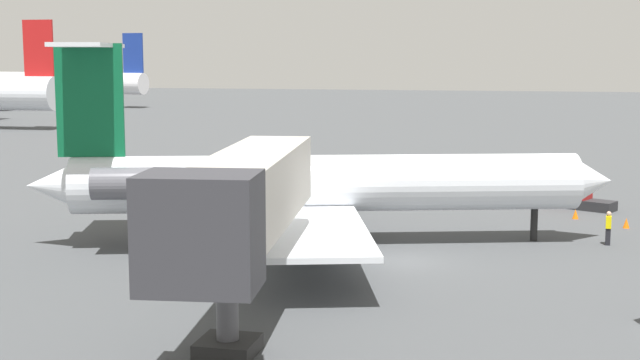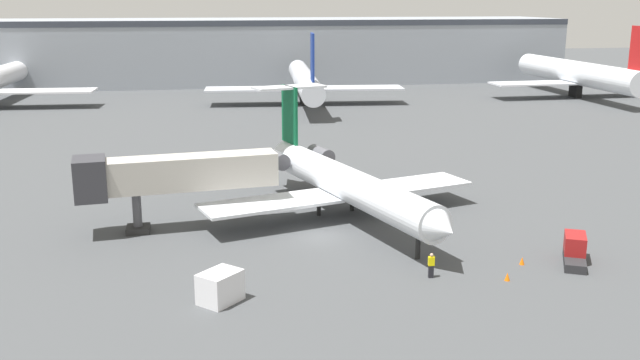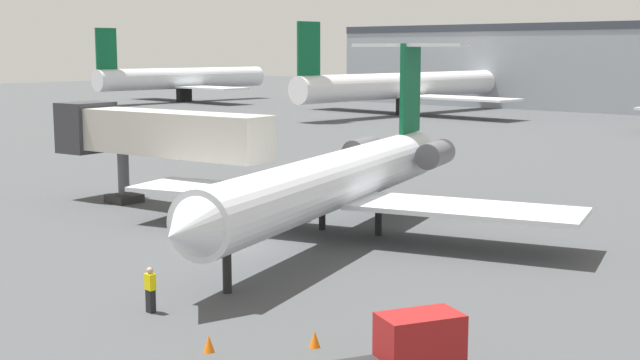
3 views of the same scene
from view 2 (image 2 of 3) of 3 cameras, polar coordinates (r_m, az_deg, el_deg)
The scene contains 11 objects.
ground_plane at distance 55.34m, azimuth 0.09°, elevation -4.55°, with size 400.00×400.00×0.10m, color #424447.
regional_jet at distance 59.45m, azimuth 1.78°, elevation -0.06°, with size 24.33×28.56×9.88m.
jet_bridge at distance 56.92m, azimuth -12.32°, elevation 0.40°, with size 15.81×4.69×6.18m.
ground_crew_marshaller at distance 47.60m, azimuth 8.88°, elevation -6.75°, with size 0.42×0.29×1.69m.
baggage_tug_lead at distance 52.82m, azimuth 19.69°, elevation -5.33°, with size 3.05×4.20×1.90m.
cargo_container_uld at distance 43.81m, azimuth -7.98°, elevation -8.47°, with size 3.05×3.05×1.91m.
traffic_cone_near at distance 48.33m, azimuth 14.75°, elevation -7.48°, with size 0.36×0.36×0.55m.
traffic_cone_mid at distance 51.39m, azimuth 15.85°, elevation -6.23°, with size 0.36×0.36×0.55m.
terminal_building at distance 160.72m, azimuth -6.89°, elevation 10.23°, with size 144.87×24.10×13.72m.
parked_airliner_centre at distance 124.57m, azimuth -1.25°, elevation 7.93°, with size 34.67×40.96×13.07m.
parked_airliner_east_mid at distance 142.20m, azimuth 19.89°, elevation 8.01°, with size 32.80×39.01×13.71m.
Camera 2 is at (-9.29, -51.57, 17.74)m, focal length 40.03 mm.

